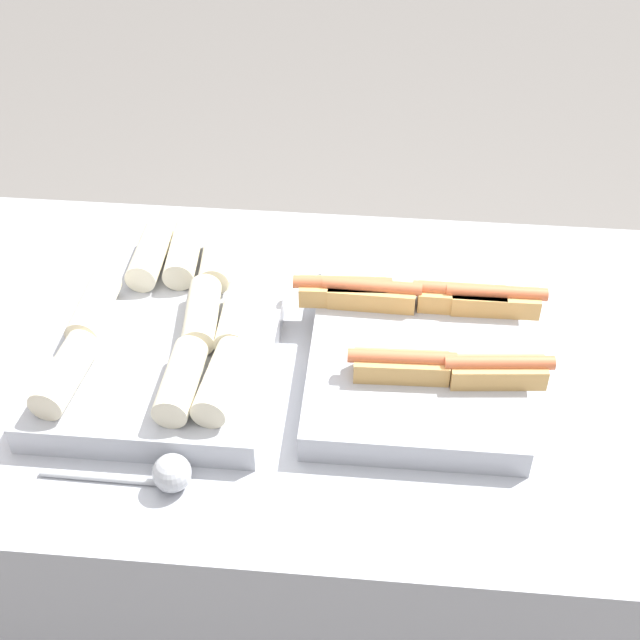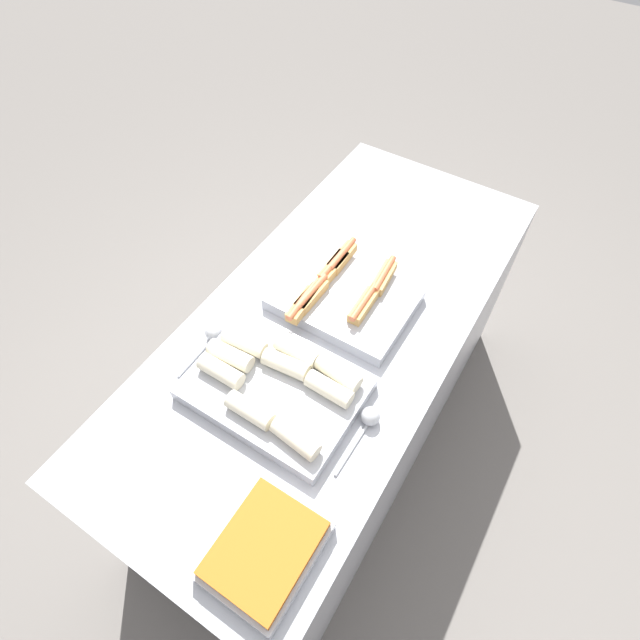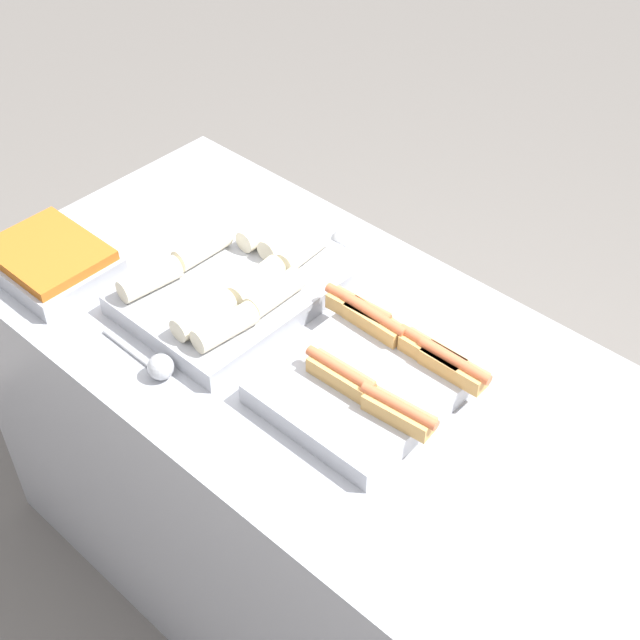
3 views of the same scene
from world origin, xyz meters
name	(u,v)px [view 2 (image 2 of 3)]	position (x,y,z in m)	size (l,w,h in m)	color
ground_plane	(330,431)	(0.00, 0.00, 0.00)	(12.00, 12.00, 0.00)	slate
counter	(332,384)	(0.00, 0.00, 0.46)	(1.86, 0.83, 0.92)	#A8AAB2
tray_hotdogs	(343,296)	(0.07, 0.01, 0.95)	(0.42, 0.45, 0.10)	#A8AAB2
tray_wraps	(276,385)	(-0.34, 0.00, 0.96)	(0.36, 0.50, 0.10)	#A8AAB2
tray_side_front	(265,551)	(-0.73, -0.24, 0.96)	(0.29, 0.23, 0.07)	#A8AAB2
serving_spoon_near	(369,419)	(-0.28, -0.29, 0.95)	(0.22, 0.06, 0.06)	#B2B5BA
serving_spoon_far	(212,334)	(-0.29, 0.29, 0.95)	(0.21, 0.06, 0.06)	#B2B5BA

